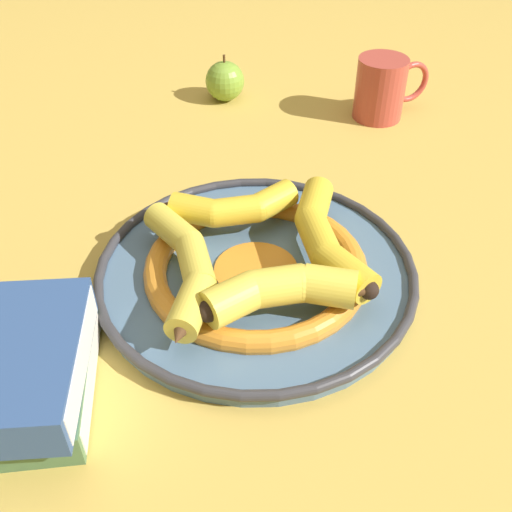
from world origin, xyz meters
The scene contains 8 objects.
ground_plane centered at (0.00, 0.00, 0.00)m, with size 2.80×2.80×0.00m, color gold.
decorative_bowl centered at (0.01, 0.02, 0.01)m, with size 0.35×0.35×0.03m.
banana_a centered at (0.08, 0.03, 0.05)m, with size 0.07×0.16×0.03m.
banana_b centered at (0.00, -0.05, 0.05)m, with size 0.21×0.08×0.03m.
banana_c centered at (-0.07, 0.02, 0.05)m, with size 0.07×0.18×0.04m.
banana_d centered at (0.00, 0.10, 0.05)m, with size 0.21×0.07×0.03m.
coffee_mug centered at (0.32, -0.28, 0.05)m, with size 0.08×0.13×0.10m.
apple centered at (0.45, -0.07, 0.03)m, with size 0.06×0.06×0.08m.
Camera 1 is at (-0.46, 0.17, 0.45)m, focal length 42.00 mm.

